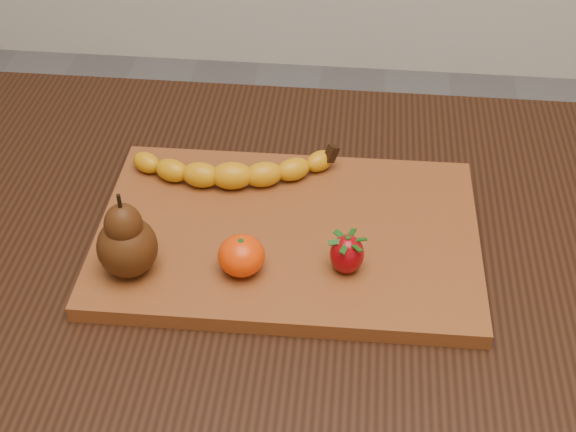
# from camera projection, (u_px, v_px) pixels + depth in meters

# --- Properties ---
(table) EXTENTS (1.00, 0.70, 0.76)m
(table) POSITION_uv_depth(u_px,v_px,m) (242.00, 293.00, 1.03)
(table) COLOR black
(table) RESTS_ON ground
(cutting_board) EXTENTS (0.45, 0.31, 0.02)m
(cutting_board) POSITION_uv_depth(u_px,v_px,m) (288.00, 235.00, 0.96)
(cutting_board) COLOR brown
(cutting_board) RESTS_ON table
(banana) EXTENTS (0.23, 0.08, 0.03)m
(banana) POSITION_uv_depth(u_px,v_px,m) (232.00, 176.00, 1.00)
(banana) COLOR orange
(banana) RESTS_ON cutting_board
(pear) EXTENTS (0.08, 0.08, 0.10)m
(pear) POSITION_uv_depth(u_px,v_px,m) (125.00, 234.00, 0.86)
(pear) COLOR #41200A
(pear) RESTS_ON cutting_board
(mandarin) EXTENTS (0.07, 0.07, 0.04)m
(mandarin) POSITION_uv_depth(u_px,v_px,m) (241.00, 256.00, 0.88)
(mandarin) COLOR #E93802
(mandarin) RESTS_ON cutting_board
(strawberry) EXTENTS (0.05, 0.05, 0.05)m
(strawberry) POSITION_uv_depth(u_px,v_px,m) (347.00, 253.00, 0.88)
(strawberry) COLOR #93040A
(strawberry) RESTS_ON cutting_board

